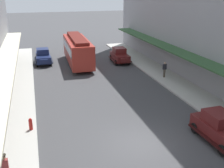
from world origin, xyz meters
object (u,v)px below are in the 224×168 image
object	(u,v)px
parked_car_3	(43,56)
pedestrian_1	(165,69)
streetcar	(78,49)
fire_hydrant	(31,124)
parked_car_2	(220,127)
parked_car_0	(120,55)

from	to	relation	value
parked_car_3	pedestrian_1	bearing A→B (deg)	-39.60
streetcar	fire_hydrant	distance (m)	16.85
parked_car_3	fire_hydrant	xyz separation A→B (m)	(-1.69, -17.47, -0.38)
parked_car_2	parked_car_3	bearing A→B (deg)	113.29
parked_car_2	streetcar	world-z (taller)	streetcar
parked_car_0	pedestrian_1	distance (m)	8.04
fire_hydrant	pedestrian_1	size ratio (longest dim) A/B	0.50
parked_car_0	parked_car_3	size ratio (longest dim) A/B	1.01
parked_car_2	streetcar	size ratio (longest dim) A/B	0.44
parked_car_0	parked_car_2	size ratio (longest dim) A/B	1.00
parked_car_2	fire_hydrant	xyz separation A→B (m)	(-11.14, 4.47, -0.38)
fire_hydrant	pedestrian_1	distance (m)	15.56
parked_car_0	fire_hydrant	world-z (taller)	parked_car_0
parked_car_0	streetcar	size ratio (longest dim) A/B	0.45
parked_car_0	parked_car_2	xyz separation A→B (m)	(0.03, -19.82, 0.00)
parked_car_2	pedestrian_1	size ratio (longest dim) A/B	2.62
parked_car_0	pedestrian_1	world-z (taller)	parked_car_0
streetcar	pedestrian_1	world-z (taller)	streetcar
parked_car_0	pedestrian_1	xyz separation A→B (m)	(2.42, -7.67, 0.05)
parked_car_3	fire_hydrant	bearing A→B (deg)	-95.52
parked_car_2	fire_hydrant	world-z (taller)	parked_car_2
parked_car_0	streetcar	distance (m)	5.41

